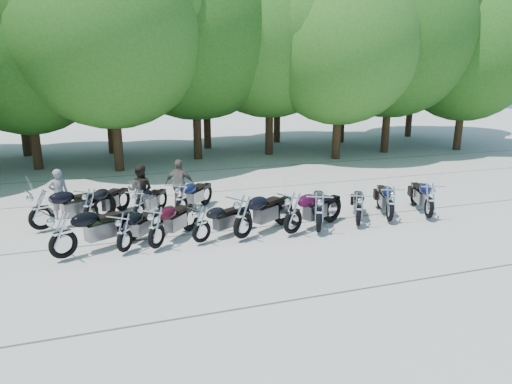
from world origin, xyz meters
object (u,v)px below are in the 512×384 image
object	(u,v)px
motorcycle_0	(62,234)
motorcycle_9	(430,200)
motorcycle_8	(390,203)
motorcycle_3	(201,223)
motorcycle_4	(243,216)
motorcycle_5	(293,212)
motorcycle_6	(319,211)
rider_1	(140,190)
rider_0	(59,194)
rider_2	(180,184)
motorcycle_10	(41,209)
motorcycle_7	(359,208)
motorcycle_1	(124,232)
motorcycle_12	(139,204)
motorcycle_13	(181,199)
motorcycle_11	(90,205)
motorcycle_2	(156,226)

from	to	relation	value
motorcycle_0	motorcycle_9	size ratio (longest dim) A/B	1.06
motorcycle_8	motorcycle_3	bearing A→B (deg)	23.18
motorcycle_4	motorcycle_5	distance (m)	1.44
motorcycle_6	rider_1	distance (m)	5.76
rider_0	rider_2	size ratio (longest dim) A/B	0.95
motorcycle_6	motorcycle_10	world-z (taller)	motorcycle_10
motorcycle_0	motorcycle_10	distance (m)	2.55
motorcycle_7	rider_0	size ratio (longest dim) A/B	1.33
motorcycle_0	motorcycle_1	bearing A→B (deg)	-117.96
motorcycle_0	motorcycle_12	size ratio (longest dim) A/B	1.22
motorcycle_9	motorcycle_12	size ratio (longest dim) A/B	1.14
motorcycle_7	rider_2	size ratio (longest dim) A/B	1.26
motorcycle_5	rider_2	xyz separation A→B (m)	(-2.59, 3.68, 0.14)
motorcycle_13	motorcycle_1	bearing A→B (deg)	93.07
motorcycle_3	rider_2	world-z (taller)	rider_2
motorcycle_1	motorcycle_0	bearing A→B (deg)	36.41
motorcycle_4	motorcycle_13	world-z (taller)	motorcycle_4
motorcycle_7	motorcycle_11	distance (m)	8.01
motorcycle_6	motorcycle_11	distance (m)	6.79
motorcycle_6	rider_2	size ratio (longest dim) A/B	1.43
motorcycle_2	motorcycle_0	bearing A→B (deg)	40.11
motorcycle_3	motorcycle_2	bearing A→B (deg)	64.89
motorcycle_0	motorcycle_11	size ratio (longest dim) A/B	1.10
motorcycle_12	motorcycle_3	bearing A→B (deg)	154.28
motorcycle_9	rider_2	distance (m)	8.06
motorcycle_13	rider_0	world-z (taller)	rider_0
motorcycle_1	motorcycle_4	distance (m)	3.13
motorcycle_7	motorcycle_8	distance (m)	1.14
motorcycle_4	motorcycle_6	size ratio (longest dim) A/B	1.05
motorcycle_10	motorcycle_9	bearing A→B (deg)	-124.38
motorcycle_3	motorcycle_12	distance (m)	2.82
motorcycle_3	motorcycle_9	world-z (taller)	motorcycle_9
rider_1	motorcycle_13	bearing A→B (deg)	172.24
motorcycle_0	rider_0	bearing A→B (deg)	-22.15
motorcycle_6	rider_2	bearing A→B (deg)	-23.53
motorcycle_1	rider_2	xyz separation A→B (m)	(1.98, 3.56, 0.25)
motorcycle_10	motorcycle_13	distance (m)	4.04
motorcycle_2	motorcycle_11	size ratio (longest dim) A/B	1.02
motorcycle_5	rider_0	size ratio (longest dim) A/B	1.56
motorcycle_12	motorcycle_13	xyz separation A→B (m)	(1.31, 0.04, 0.06)
motorcycle_3	motorcycle_6	size ratio (longest dim) A/B	0.87
motorcycle_13	rider_1	world-z (taller)	rider_1
motorcycle_6	motorcycle_10	size ratio (longest dim) A/B	0.96
motorcycle_5	motorcycle_0	bearing A→B (deg)	62.98
motorcycle_4	motorcycle_9	distance (m)	6.03
motorcycle_1	motorcycle_9	distance (m)	9.15
motorcycle_11	motorcycle_10	bearing A→B (deg)	42.72
motorcycle_8	motorcycle_2	bearing A→B (deg)	23.66
motorcycle_7	motorcycle_9	bearing A→B (deg)	-151.87
motorcycle_8	motorcycle_12	distance (m)	7.68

